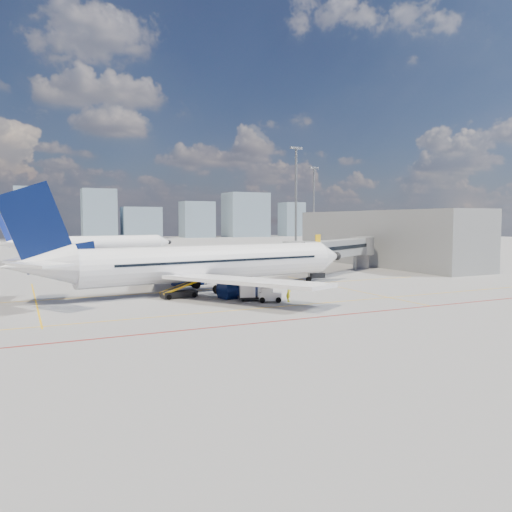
{
  "coord_description": "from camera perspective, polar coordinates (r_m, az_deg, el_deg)",
  "views": [
    {
      "loc": [
        -21.48,
        -47.32,
        8.11
      ],
      "look_at": [
        3.91,
        5.66,
        4.0
      ],
      "focal_mm": 35.0,
      "sensor_mm": 36.0,
      "label": 1
    }
  ],
  "objects": [
    {
      "name": "ramp_worker",
      "position": [
        50.46,
        3.74,
        -4.19
      ],
      "size": [
        0.77,
        0.81,
        1.86
      ],
      "primitive_type": "imported",
      "rotation": [
        0.0,
        0.0,
        0.89
      ],
      "color": "yellow",
      "rests_on": "ground"
    },
    {
      "name": "ground",
      "position": [
        52.6,
        -1.18,
        -4.87
      ],
      "size": [
        420.0,
        420.0,
        0.0
      ],
      "primitive_type": "plane",
      "color": "gray",
      "rests_on": "ground"
    },
    {
      "name": "cargo_dolly",
      "position": [
        51.12,
        -0.03,
        -3.91
      ],
      "size": [
        3.89,
        2.63,
        1.96
      ],
      "rotation": [
        0.0,
        0.0,
        -0.32
      ],
      "color": "black",
      "rests_on": "ground"
    },
    {
      "name": "belt_loader",
      "position": [
        53.6,
        -8.65,
        -4.13
      ],
      "size": [
        5.51,
        1.91,
        2.21
      ],
      "rotation": [
        0.0,
        0.0,
        0.13
      ],
      "color": "black",
      "rests_on": "ground"
    },
    {
      "name": "jet_bridge",
      "position": [
        78.54,
        9.39,
        0.76
      ],
      "size": [
        23.55,
        15.78,
        6.3
      ],
      "color": "gray",
      "rests_on": "ground"
    },
    {
      "name": "terminal_block",
      "position": [
        95.7,
        14.36,
        2.01
      ],
      "size": [
        10.0,
        42.0,
        10.0
      ],
      "color": "gray",
      "rests_on": "ground"
    },
    {
      "name": "apron_markings",
      "position": [
        48.86,
        0.11,
        -5.55
      ],
      "size": [
        90.0,
        35.12,
        0.01
      ],
      "color": "#EEAD0C",
      "rests_on": "ground"
    },
    {
      "name": "floodlight_mast_far",
      "position": [
        162.37,
        6.63,
        5.91
      ],
      "size": [
        3.2,
        0.61,
        25.45
      ],
      "color": "slate",
      "rests_on": "ground"
    },
    {
      "name": "baggage_tug",
      "position": [
        50.24,
        1.49,
        -4.44
      ],
      "size": [
        2.54,
        2.13,
        1.54
      ],
      "rotation": [
        0.0,
        0.0,
        -0.44
      ],
      "color": "white",
      "rests_on": "ground"
    },
    {
      "name": "floodlight_mast_ne",
      "position": [
        118.48,
        4.59,
        6.64
      ],
      "size": [
        3.2,
        0.61,
        25.45
      ],
      "color": "slate",
      "rests_on": "ground"
    },
    {
      "name": "main_aircraft",
      "position": [
        57.59,
        -6.4,
        -0.9
      ],
      "size": [
        42.24,
        36.69,
        12.37
      ],
      "rotation": [
        0.0,
        0.0,
        0.13
      ],
      "color": "white",
      "rests_on": "ground"
    },
    {
      "name": "second_aircraft",
      "position": [
        109.57,
        -18.31,
        1.24
      ],
      "size": [
        36.01,
        31.1,
        10.73
      ],
      "rotation": [
        0.0,
        0.0,
        0.19
      ],
      "color": "white",
      "rests_on": "ground"
    },
    {
      "name": "distant_skyline",
      "position": [
        237.73,
        -22.42,
        4.52
      ],
      "size": [
        248.1,
        15.95,
        27.83
      ],
      "color": "gray",
      "rests_on": "ground"
    }
  ]
}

